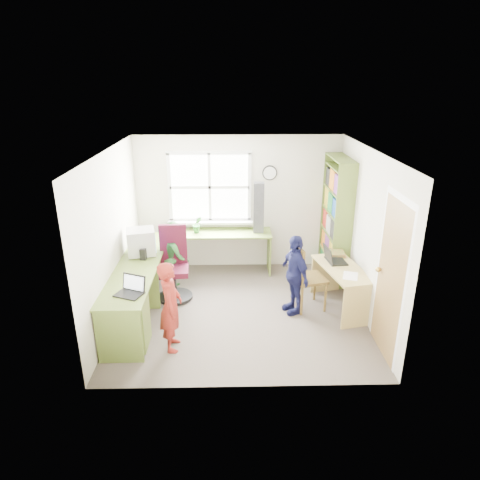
{
  "coord_description": "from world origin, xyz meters",
  "views": [
    {
      "loc": [
        -0.14,
        -5.66,
        3.31
      ],
      "look_at": [
        0.0,
        0.25,
        1.05
      ],
      "focal_mm": 32.0,
      "sensor_mm": 36.0,
      "label": 1
    }
  ],
  "objects_px": {
    "crt_monitor": "(141,242)",
    "cd_tower": "(259,208)",
    "potted_plant": "(197,224)",
    "person_green": "(175,256)",
    "laptop_left": "(131,289)",
    "right_desk": "(342,279)",
    "person_navy": "(295,274)",
    "l_desk": "(148,294)",
    "wooden_chair": "(305,275)",
    "bookshelf": "(336,222)",
    "swivel_chair": "(174,267)",
    "laptop_right": "(333,258)",
    "person_red": "(171,306)"
  },
  "relations": [
    {
      "from": "crt_monitor",
      "to": "cd_tower",
      "type": "height_order",
      "value": "cd_tower"
    },
    {
      "from": "potted_plant",
      "to": "person_green",
      "type": "xyz_separation_m",
      "value": [
        -0.32,
        -0.68,
        -0.31
      ]
    },
    {
      "from": "laptop_left",
      "to": "potted_plant",
      "type": "height_order",
      "value": "potted_plant"
    },
    {
      "from": "cd_tower",
      "to": "person_green",
      "type": "xyz_separation_m",
      "value": [
        -1.39,
        -0.69,
        -0.6
      ]
    },
    {
      "from": "right_desk",
      "to": "cd_tower",
      "type": "height_order",
      "value": "cd_tower"
    },
    {
      "from": "person_navy",
      "to": "cd_tower",
      "type": "bearing_deg",
      "value": 177.61
    },
    {
      "from": "l_desk",
      "to": "wooden_chair",
      "type": "bearing_deg",
      "value": 8.84
    },
    {
      "from": "person_navy",
      "to": "potted_plant",
      "type": "bearing_deg",
      "value": -152.76
    },
    {
      "from": "bookshelf",
      "to": "potted_plant",
      "type": "relative_size",
      "value": 6.97
    },
    {
      "from": "swivel_chair",
      "to": "laptop_right",
      "type": "xyz_separation_m",
      "value": [
        2.45,
        -0.21,
        0.22
      ]
    },
    {
      "from": "crt_monitor",
      "to": "laptop_left",
      "type": "relative_size",
      "value": 1.18
    },
    {
      "from": "laptop_left",
      "to": "potted_plant",
      "type": "xyz_separation_m",
      "value": [
        0.68,
        2.24,
        0.1
      ]
    },
    {
      "from": "bookshelf",
      "to": "person_green",
      "type": "bearing_deg",
      "value": -170.46
    },
    {
      "from": "wooden_chair",
      "to": "person_navy",
      "type": "xyz_separation_m",
      "value": [
        -0.17,
        -0.09,
        0.06
      ]
    },
    {
      "from": "l_desk",
      "to": "potted_plant",
      "type": "bearing_deg",
      "value": 70.96
    },
    {
      "from": "right_desk",
      "to": "swivel_chair",
      "type": "relative_size",
      "value": 1.06
    },
    {
      "from": "potted_plant",
      "to": "right_desk",
      "type": "bearing_deg",
      "value": -31.22
    },
    {
      "from": "cd_tower",
      "to": "potted_plant",
      "type": "height_order",
      "value": "cd_tower"
    },
    {
      "from": "bookshelf",
      "to": "crt_monitor",
      "type": "distance_m",
      "value": 3.24
    },
    {
      "from": "wooden_chair",
      "to": "cd_tower",
      "type": "bearing_deg",
      "value": 100.21
    },
    {
      "from": "swivel_chair",
      "to": "cd_tower",
      "type": "relative_size",
      "value": 1.32
    },
    {
      "from": "l_desk",
      "to": "laptop_right",
      "type": "xyz_separation_m",
      "value": [
        2.73,
        0.58,
        0.27
      ]
    },
    {
      "from": "l_desk",
      "to": "person_navy",
      "type": "height_order",
      "value": "person_navy"
    },
    {
      "from": "cd_tower",
      "to": "bookshelf",
      "type": "bearing_deg",
      "value": -5.07
    },
    {
      "from": "swivel_chair",
      "to": "l_desk",
      "type": "bearing_deg",
      "value": -113.9
    },
    {
      "from": "wooden_chair",
      "to": "person_red",
      "type": "relative_size",
      "value": 0.84
    },
    {
      "from": "bookshelf",
      "to": "crt_monitor",
      "type": "xyz_separation_m",
      "value": [
        -3.15,
        -0.74,
        -0.05
      ]
    },
    {
      "from": "crt_monitor",
      "to": "person_green",
      "type": "xyz_separation_m",
      "value": [
        0.46,
        0.29,
        -0.36
      ]
    },
    {
      "from": "wooden_chair",
      "to": "potted_plant",
      "type": "xyz_separation_m",
      "value": [
        -1.68,
        1.35,
        0.35
      ]
    },
    {
      "from": "right_desk",
      "to": "person_navy",
      "type": "xyz_separation_m",
      "value": [
        -0.73,
        -0.08,
        0.12
      ]
    },
    {
      "from": "bookshelf",
      "to": "wooden_chair",
      "type": "height_order",
      "value": "bookshelf"
    },
    {
      "from": "person_green",
      "to": "cd_tower",
      "type": "bearing_deg",
      "value": -69.19
    },
    {
      "from": "swivel_chair",
      "to": "person_navy",
      "type": "relative_size",
      "value": 0.96
    },
    {
      "from": "l_desk",
      "to": "swivel_chair",
      "type": "relative_size",
      "value": 2.53
    },
    {
      "from": "l_desk",
      "to": "person_navy",
      "type": "relative_size",
      "value": 2.43
    },
    {
      "from": "right_desk",
      "to": "person_red",
      "type": "bearing_deg",
      "value": -170.28
    },
    {
      "from": "bookshelf",
      "to": "wooden_chair",
      "type": "bearing_deg",
      "value": -121.6
    },
    {
      "from": "laptop_left",
      "to": "laptop_right",
      "type": "bearing_deg",
      "value": 44.35
    },
    {
      "from": "crt_monitor",
      "to": "potted_plant",
      "type": "height_order",
      "value": "crt_monitor"
    },
    {
      "from": "l_desk",
      "to": "swivel_chair",
      "type": "distance_m",
      "value": 0.83
    },
    {
      "from": "potted_plant",
      "to": "person_navy",
      "type": "xyz_separation_m",
      "value": [
        1.51,
        -1.44,
        -0.29
      ]
    },
    {
      "from": "laptop_left",
      "to": "person_navy",
      "type": "relative_size",
      "value": 0.34
    },
    {
      "from": "l_desk",
      "to": "right_desk",
      "type": "xyz_separation_m",
      "value": [
        2.83,
        0.34,
        0.03
      ]
    },
    {
      "from": "wooden_chair",
      "to": "cd_tower",
      "type": "height_order",
      "value": "cd_tower"
    },
    {
      "from": "right_desk",
      "to": "person_navy",
      "type": "distance_m",
      "value": 0.74
    },
    {
      "from": "person_green",
      "to": "crt_monitor",
      "type": "bearing_deg",
      "value": 116.34
    },
    {
      "from": "l_desk",
      "to": "potted_plant",
      "type": "relative_size",
      "value": 9.78
    },
    {
      "from": "l_desk",
      "to": "swivel_chair",
      "type": "xyz_separation_m",
      "value": [
        0.27,
        0.78,
        0.05
      ]
    },
    {
      "from": "swivel_chair",
      "to": "laptop_left",
      "type": "distance_m",
      "value": 1.4
    },
    {
      "from": "laptop_right",
      "to": "cd_tower",
      "type": "height_order",
      "value": "cd_tower"
    }
  ]
}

